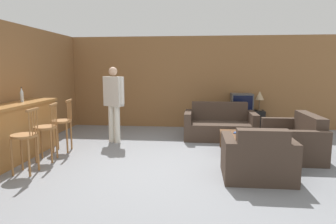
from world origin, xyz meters
TOP-DOWN VIEW (x-y plane):
  - ground_plane at (0.00, 0.00)m, footprint 24.00×24.00m
  - wall_back at (0.00, 3.67)m, footprint 9.40×0.08m
  - wall_left at (-3.23, 1.33)m, footprint 0.08×8.67m
  - bar_counter at (-2.89, 0.11)m, footprint 0.55×2.42m
  - bar_chair_near at (-2.29, -0.53)m, footprint 0.42×0.42m
  - bar_chair_mid at (-2.29, 0.15)m, footprint 0.45×0.45m
  - bar_chair_far at (-2.29, 0.81)m, footprint 0.45×0.45m
  - couch_far at (1.01, 2.31)m, footprint 1.70×0.95m
  - armchair_near at (1.41, -0.39)m, footprint 1.05×0.90m
  - loveseat_right at (2.36, 0.96)m, footprint 0.87×1.53m
  - coffee_table at (1.21, 1.00)m, footprint 0.52×0.96m
  - tv_unit at (1.67, 3.35)m, footprint 1.23×0.46m
  - tv at (1.67, 3.35)m, footprint 0.58×0.50m
  - bottle at (-2.93, 0.50)m, footprint 0.06×0.06m
  - book_on_table at (1.30, 1.07)m, footprint 0.21×0.18m
  - table_lamp at (2.14, 3.35)m, footprint 0.23×0.23m
  - person_by_window at (-1.44, 1.65)m, footprint 0.55×0.36m

SIDE VIEW (x-z plane):
  - ground_plane at x=0.00m, z-range 0.00..0.00m
  - tv_unit at x=1.67m, z-range 0.00..0.56m
  - loveseat_right at x=2.36m, z-range -0.12..0.71m
  - couch_far at x=1.01m, z-range -0.13..0.73m
  - armchair_near at x=1.41m, z-range -0.12..0.72m
  - coffee_table at x=1.21m, z-range 0.13..0.53m
  - book_on_table at x=1.30m, z-range 0.39..0.42m
  - bar_counter at x=-2.89m, z-range 0.00..1.06m
  - bar_chair_near at x=-2.29m, z-range 0.03..1.10m
  - bar_chair_mid at x=-2.29m, z-range 0.03..1.10m
  - bar_chair_far at x=-2.29m, z-range 0.03..1.10m
  - tv at x=1.67m, z-range 0.56..1.02m
  - table_lamp at x=2.14m, z-range 0.68..1.21m
  - person_by_window at x=-1.44m, z-range 0.11..1.84m
  - bottle at x=-2.93m, z-range 1.04..1.33m
  - wall_back at x=0.00m, z-range 0.00..2.60m
  - wall_left at x=-3.23m, z-range 0.00..2.60m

